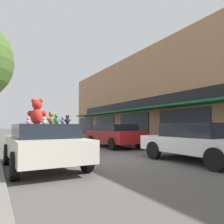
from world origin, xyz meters
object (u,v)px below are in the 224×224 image
object	(u,v)px
teddy_bear_black	(67,120)
teddy_bear_teal	(36,121)
teddy_bear_green	(57,119)
parked_car_far_left	(199,141)
teddy_bear_pink	(28,121)
plush_art_car	(44,144)
teddy_bear_brown	(51,118)
teddy_bear_white	(56,120)
teddy_bear_cream	(44,121)
teddy_bear_giant	(37,112)
teddy_bear_purple	(63,121)
parked_car_far_center	(114,134)

from	to	relation	value
teddy_bear_black	teddy_bear_teal	bearing A→B (deg)	-47.82
teddy_bear_green	parked_car_far_left	bearing A→B (deg)	-163.16
teddy_bear_pink	teddy_bear_green	size ratio (longest dim) A/B	0.71
teddy_bear_pink	parked_car_far_left	xyz separation A→B (m)	(5.78, -1.79, -0.72)
plush_art_car	teddy_bear_green	xyz separation A→B (m)	(0.22, -0.76, 0.77)
plush_art_car	teddy_bear_brown	xyz separation A→B (m)	(0.11, -0.47, 0.81)
plush_art_car	teddy_bear_black	bearing A→B (deg)	-61.84
teddy_bear_teal	teddy_bear_brown	world-z (taller)	teddy_bear_brown
plush_art_car	teddy_bear_brown	size ratio (longest dim) A/B	10.82
teddy_bear_pink	parked_car_far_left	distance (m)	6.09
teddy_bear_brown	teddy_bear_white	bearing A→B (deg)	-142.14
teddy_bear_cream	plush_art_car	bearing A→B (deg)	95.27
teddy_bear_giant	teddy_bear_black	bearing A→B (deg)	137.29
teddy_bear_black	teddy_bear_teal	distance (m)	2.00
teddy_bear_brown	parked_car_far_left	distance (m)	5.39
teddy_bear_white	teddy_bear_purple	world-z (taller)	teddy_bear_white
teddy_bear_green	parked_car_far_center	bearing A→B (deg)	-105.80
teddy_bear_giant	parked_car_far_left	xyz separation A→B (m)	(5.49, -1.96, -1.03)
parked_car_far_left	teddy_bear_brown	bearing A→B (deg)	167.83
teddy_bear_giant	teddy_bear_pink	xyz separation A→B (m)	(-0.29, -0.17, -0.31)
teddy_bear_cream	teddy_bear_brown	size ratio (longest dim) A/B	0.63
teddy_bear_cream	teddy_bear_teal	world-z (taller)	teddy_bear_teal
teddy_bear_giant	teddy_bear_brown	size ratio (longest dim) A/B	2.21
teddy_bear_black	teddy_bear_purple	bearing A→B (deg)	-71.68
teddy_bear_white	parked_car_far_center	bearing A→B (deg)	-160.25
teddy_bear_white	parked_car_far_left	size ratio (longest dim) A/B	0.08
teddy_bear_teal	teddy_bear_pink	bearing A→B (deg)	54.48
teddy_bear_black	parked_car_far_left	size ratio (longest dim) A/B	0.06
teddy_bear_white	parked_car_far_center	size ratio (longest dim) A/B	0.08
teddy_bear_green	plush_art_car	bearing A→B (deg)	-47.78
teddy_bear_black	teddy_bear_white	world-z (taller)	teddy_bear_white
teddy_bear_black	teddy_bear_teal	size ratio (longest dim) A/B	1.00
teddy_bear_white	teddy_bear_black	bearing A→B (deg)	66.28
plush_art_car	teddy_bear_pink	xyz separation A→B (m)	(-0.45, 0.19, 0.73)
teddy_bear_giant	parked_car_far_center	world-z (taller)	teddy_bear_giant
teddy_bear_pink	teddy_bear_cream	bearing A→B (deg)	-161.92
teddy_bear_black	teddy_bear_green	xyz separation A→B (m)	(-0.28, 0.15, 0.02)
teddy_bear_pink	teddy_bear_brown	bearing A→B (deg)	106.16
teddy_bear_cream	teddy_bear_purple	xyz separation A→B (m)	(0.47, -0.74, 0.00)
plush_art_car	parked_car_far_center	xyz separation A→B (m)	(5.33, 4.93, 0.05)
parked_car_far_left	parked_car_far_center	bearing A→B (deg)	90.00
teddy_bear_purple	parked_car_far_left	distance (m)	5.03
teddy_bear_giant	teddy_bear_purple	bearing A→B (deg)	174.89
teddy_bear_giant	parked_car_far_left	world-z (taller)	teddy_bear_giant
teddy_bear_white	teddy_bear_brown	distance (m)	1.23
teddy_bear_white	plush_art_car	bearing A→B (deg)	29.16
teddy_bear_brown	teddy_bear_giant	bearing A→B (deg)	-103.30
teddy_bear_cream	teddy_bear_brown	distance (m)	1.22
teddy_bear_giant	plush_art_car	bearing A→B (deg)	133.52
teddy_bear_cream	teddy_bear_white	bearing A→B (deg)	-173.24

